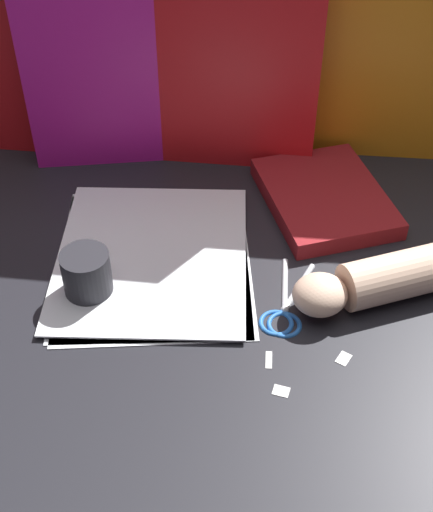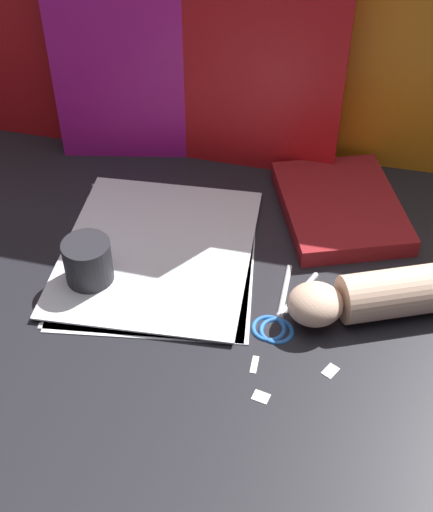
# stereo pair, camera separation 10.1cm
# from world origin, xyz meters

# --- Properties ---
(ground_plane) EXTENTS (6.00, 6.00, 0.00)m
(ground_plane) POSITION_xyz_m (0.00, 0.00, 0.00)
(ground_plane) COLOR black
(backdrop_panel_left) EXTENTS (0.76, 0.11, 0.51)m
(backdrop_panel_left) POSITION_xyz_m (-0.24, 0.39, 0.25)
(backdrop_panel_left) COLOR red
(backdrop_panel_left) RESTS_ON ground_plane
(backdrop_panel_center) EXTENTS (0.70, 0.09, 0.44)m
(backdrop_panel_center) POSITION_xyz_m (-0.01, 0.39, 0.22)
(backdrop_panel_center) COLOR #D81E9E
(backdrop_panel_center) RESTS_ON ground_plane
(paper_stack) EXTENTS (0.32, 0.37, 0.01)m
(paper_stack) POSITION_xyz_m (-0.14, 0.09, 0.00)
(paper_stack) COLOR white
(paper_stack) RESTS_ON ground_plane
(book_closed) EXTENTS (0.25, 0.29, 0.03)m
(book_closed) POSITION_xyz_m (0.15, 0.24, 0.02)
(book_closed) COLOR maroon
(book_closed) RESTS_ON ground_plane
(scissors) EXTENTS (0.10, 0.17, 0.01)m
(scissors) POSITION_xyz_m (0.06, -0.02, 0.00)
(scissors) COLOR silver
(scissors) RESTS_ON ground_plane
(hand_forearm) EXTENTS (0.29, 0.16, 0.07)m
(hand_forearm) POSITION_xyz_m (0.22, 0.01, 0.04)
(hand_forearm) COLOR beige
(hand_forearm) RESTS_ON ground_plane
(paper_scrap_near) EXTENTS (0.01, 0.03, 0.00)m
(paper_scrap_near) POSITION_xyz_m (0.04, -0.11, 0.00)
(paper_scrap_near) COLOR white
(paper_scrap_near) RESTS_ON ground_plane
(paper_scrap_mid) EXTENTS (0.03, 0.02, 0.00)m
(paper_scrap_mid) POSITION_xyz_m (0.05, -0.16, 0.00)
(paper_scrap_mid) COLOR white
(paper_scrap_mid) RESTS_ON ground_plane
(paper_scrap_far) EXTENTS (0.03, 0.03, 0.00)m
(paper_scrap_far) POSITION_xyz_m (0.14, -0.11, 0.00)
(paper_scrap_far) COLOR white
(paper_scrap_far) RESTS_ON ground_plane
(mug) EXTENTS (0.07, 0.07, 0.08)m
(mug) POSITION_xyz_m (-0.23, 0.02, 0.04)
(mug) COLOR #232328
(mug) RESTS_ON ground_plane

